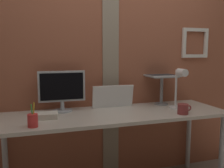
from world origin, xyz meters
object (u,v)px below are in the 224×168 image
object	(u,v)px
monitor	(62,89)
desk_lamp	(179,84)
whiteboard_panel	(113,96)
laptop	(158,70)
pen_cup	(33,120)
coffee_mug	(183,109)

from	to	relation	value
monitor	desk_lamp	xyz separation A→B (m)	(1.07, -0.25, 0.03)
desk_lamp	whiteboard_panel	bearing A→B (deg)	154.47
laptop	pen_cup	distance (m)	1.41
coffee_mug	monitor	bearing A→B (deg)	157.43
desk_lamp	coffee_mug	world-z (taller)	desk_lamp
pen_cup	coffee_mug	distance (m)	1.26
whiteboard_panel	pen_cup	distance (m)	0.87
pen_cup	laptop	bearing A→B (deg)	21.47
monitor	laptop	bearing A→B (deg)	4.67
desk_lamp	laptop	bearing A→B (deg)	97.71
whiteboard_panel	desk_lamp	bearing A→B (deg)	-25.53
whiteboard_panel	desk_lamp	distance (m)	0.65
coffee_mug	laptop	bearing A→B (deg)	88.38
whiteboard_panel	desk_lamp	size ratio (longest dim) A/B	1.06
desk_lamp	pen_cup	distance (m)	1.35
monitor	whiteboard_panel	world-z (taller)	monitor
whiteboard_panel	coffee_mug	world-z (taller)	whiteboard_panel
monitor	whiteboard_panel	bearing A→B (deg)	2.35
monitor	pen_cup	distance (m)	0.52
desk_lamp	coffee_mug	bearing A→B (deg)	-109.62
whiteboard_panel	pen_cup	size ratio (longest dim) A/B	2.31
laptop	desk_lamp	xyz separation A→B (m)	(0.05, -0.34, -0.12)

